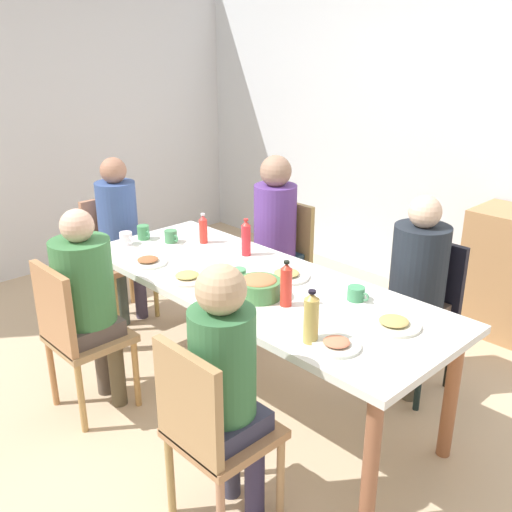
% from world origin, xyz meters
% --- Properties ---
extents(ground_plane, '(6.62, 6.62, 0.00)m').
position_xyz_m(ground_plane, '(0.00, 0.00, 0.00)').
color(ground_plane, '#C8AD8B').
extents(wall_back, '(5.76, 0.12, 2.60)m').
position_xyz_m(wall_back, '(0.00, 2.13, 1.30)').
color(wall_back, silver).
rests_on(wall_back, ground_plane).
extents(wall_left, '(0.12, 4.39, 2.60)m').
position_xyz_m(wall_left, '(-2.82, 0.00, 1.30)').
color(wall_left, silver).
rests_on(wall_left, ground_plane).
extents(dining_table, '(2.28, 0.86, 0.74)m').
position_xyz_m(dining_table, '(0.00, 0.00, 0.66)').
color(dining_table, white).
rests_on(dining_table, ground_plane).
extents(chair_0, '(0.40, 0.40, 0.90)m').
position_xyz_m(chair_0, '(-1.52, 0.00, 0.51)').
color(chair_0, '#A97650').
rests_on(chair_0, ground_plane).
extents(person_0, '(0.30, 0.30, 1.22)m').
position_xyz_m(person_0, '(-1.43, 0.00, 0.72)').
color(person_0, '#3D354C').
rests_on(person_0, ground_plane).
extents(chair_1, '(0.40, 0.40, 0.90)m').
position_xyz_m(chair_1, '(0.57, 0.81, 0.51)').
color(chair_1, black).
rests_on(chair_1, ground_plane).
extents(person_1, '(0.32, 0.32, 1.20)m').
position_xyz_m(person_1, '(0.57, 0.72, 0.72)').
color(person_1, brown).
rests_on(person_1, ground_plane).
extents(chair_2, '(0.40, 0.40, 0.90)m').
position_xyz_m(chair_2, '(0.57, -0.81, 0.51)').
color(chair_2, '#A87850').
rests_on(chair_2, ground_plane).
extents(person_2, '(0.30, 0.30, 1.20)m').
position_xyz_m(person_2, '(0.57, -0.72, 0.71)').
color(person_2, '#37364A').
rests_on(person_2, ground_plane).
extents(chair_3, '(0.40, 0.40, 0.90)m').
position_xyz_m(chair_3, '(-0.57, -0.81, 0.51)').
color(chair_3, tan).
rests_on(chair_3, ground_plane).
extents(person_3, '(0.32, 0.32, 1.18)m').
position_xyz_m(person_3, '(-0.57, -0.72, 0.71)').
color(person_3, '#50443A').
rests_on(person_3, ground_plane).
extents(chair_4, '(0.40, 0.40, 0.90)m').
position_xyz_m(chair_4, '(-0.57, 0.81, 0.51)').
color(chair_4, '#B07D54').
rests_on(chair_4, ground_plane).
extents(person_4, '(0.30, 0.30, 1.26)m').
position_xyz_m(person_4, '(-0.57, 0.72, 0.76)').
color(person_4, '#232E49').
rests_on(person_4, ground_plane).
extents(plate_0, '(0.23, 0.23, 0.04)m').
position_xyz_m(plate_0, '(-0.64, -0.28, 0.75)').
color(plate_0, white).
rests_on(plate_0, dining_table).
extents(plate_1, '(0.25, 0.25, 0.04)m').
position_xyz_m(plate_1, '(0.82, 0.10, 0.75)').
color(plate_1, silver).
rests_on(plate_1, dining_table).
extents(plate_2, '(0.24, 0.24, 0.04)m').
position_xyz_m(plate_2, '(-0.28, -0.26, 0.75)').
color(plate_2, silver).
rests_on(plate_2, dining_table).
extents(plate_3, '(0.21, 0.21, 0.04)m').
position_xyz_m(plate_3, '(0.76, -0.25, 0.75)').
color(plate_3, silver).
rests_on(plate_3, dining_table).
extents(plate_4, '(0.26, 0.26, 0.04)m').
position_xyz_m(plate_4, '(0.08, 0.16, 0.75)').
color(plate_4, silver).
rests_on(plate_4, dining_table).
extents(bowl_0, '(0.23, 0.23, 0.12)m').
position_xyz_m(bowl_0, '(0.16, -0.13, 0.80)').
color(bowl_0, '#498448').
rests_on(bowl_0, dining_table).
extents(cup_0, '(0.12, 0.08, 0.08)m').
position_xyz_m(cup_0, '(-0.05, -0.08, 0.78)').
color(cup_0, '#519363').
rests_on(cup_0, dining_table).
extents(cup_1, '(0.13, 0.09, 0.07)m').
position_xyz_m(cup_1, '(0.53, 0.20, 0.77)').
color(cup_1, '#439160').
rests_on(cup_1, dining_table).
extents(cup_2, '(0.12, 0.08, 0.08)m').
position_xyz_m(cup_2, '(-1.02, -0.19, 0.78)').
color(cup_2, white).
rests_on(cup_2, dining_table).
extents(cup_3, '(0.12, 0.08, 0.08)m').
position_xyz_m(cup_3, '(-0.85, 0.05, 0.78)').
color(cup_3, '#498958').
rests_on(cup_3, dining_table).
extents(cup_4, '(0.11, 0.08, 0.09)m').
position_xyz_m(cup_4, '(-1.03, -0.05, 0.79)').
color(cup_4, '#468F58').
rests_on(cup_4, dining_table).
extents(bottle_0, '(0.06, 0.06, 0.23)m').
position_xyz_m(bottle_0, '(-0.34, 0.24, 0.85)').
color(bottle_0, red).
rests_on(bottle_0, dining_table).
extents(bottle_1, '(0.07, 0.07, 0.25)m').
position_xyz_m(bottle_1, '(0.65, -0.29, 0.86)').
color(bottle_1, tan).
rests_on(bottle_1, dining_table).
extents(bottle_2, '(0.06, 0.06, 0.24)m').
position_xyz_m(bottle_2, '(0.32, -0.10, 0.85)').
color(bottle_2, red).
rests_on(bottle_2, dining_table).
extents(bottle_3, '(0.05, 0.05, 0.20)m').
position_xyz_m(bottle_3, '(-0.70, 0.19, 0.83)').
color(bottle_3, red).
rests_on(bottle_3, dining_table).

